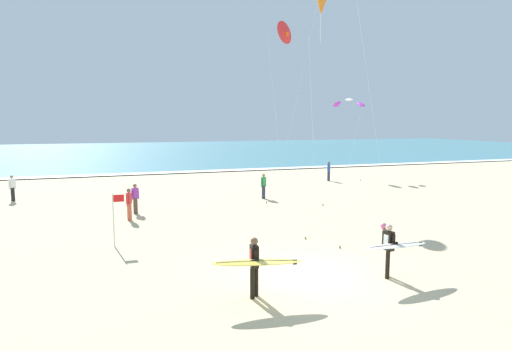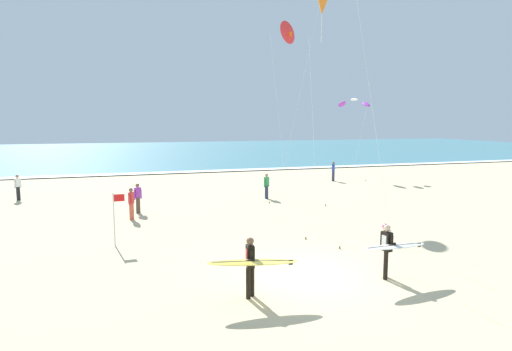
% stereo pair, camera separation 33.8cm
% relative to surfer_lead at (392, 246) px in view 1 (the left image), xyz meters
% --- Properties ---
extents(ground_plane, '(160.00, 160.00, 0.00)m').
position_rel_surfer_lead_xyz_m(ground_plane, '(-2.34, 1.20, -1.04)').
color(ground_plane, beige).
extents(ocean_water, '(160.00, 60.00, 0.08)m').
position_rel_surfer_lead_xyz_m(ocean_water, '(-2.34, 59.61, -1.00)').
color(ocean_water, teal).
rests_on(ocean_water, ground).
extents(shoreline_foam, '(160.00, 1.62, 0.01)m').
position_rel_surfer_lead_xyz_m(shoreline_foam, '(-2.34, 29.91, -0.96)').
color(shoreline_foam, white).
rests_on(shoreline_foam, ocean_water).
extents(surfer_lead, '(2.34, 0.99, 1.71)m').
position_rel_surfer_lead_xyz_m(surfer_lead, '(0.00, 0.00, 0.00)').
color(surfer_lead, black).
rests_on(surfer_lead, ground).
extents(surfer_trailing, '(2.56, 1.04, 1.71)m').
position_rel_surfer_lead_xyz_m(surfer_trailing, '(-4.47, -0.14, 0.01)').
color(surfer_trailing, black).
rests_on(surfer_trailing, ground).
extents(kite_diamond_amber_near, '(1.66, 1.70, 10.86)m').
position_rel_surfer_lead_xyz_m(kite_diamond_amber_near, '(0.52, 6.10, 8.79)').
color(kite_diamond_amber_near, orange).
rests_on(kite_diamond_amber_near, ground).
extents(kite_arc_ivory_mid, '(2.93, 4.32, 6.83)m').
position_rel_surfer_lead_xyz_m(kite_arc_ivory_mid, '(12.04, 22.99, 5.41)').
color(kite_arc_ivory_mid, purple).
rests_on(kite_arc_ivory_mid, ground).
extents(kite_delta_scarlet_low, '(2.21, 1.49, 10.83)m').
position_rel_surfer_lead_xyz_m(kite_delta_scarlet_low, '(2.14, 13.87, 9.05)').
color(kite_delta_scarlet_low, red).
rests_on(kite_delta_scarlet_low, ground).
extents(bystander_white_top, '(0.35, 0.40, 1.59)m').
position_rel_surfer_lead_xyz_m(bystander_white_top, '(-13.77, 18.61, -0.23)').
color(bystander_white_top, black).
rests_on(bystander_white_top, ground).
extents(bystander_blue_top, '(0.35, 0.40, 1.59)m').
position_rel_surfer_lead_xyz_m(bystander_blue_top, '(8.82, 20.45, -0.23)').
color(bystander_blue_top, '#2D334C').
rests_on(bystander_blue_top, ground).
extents(bystander_red_top, '(0.30, 0.46, 1.59)m').
position_rel_surfer_lead_xyz_m(bystander_red_top, '(-7.27, 10.96, -0.23)').
color(bystander_red_top, '#D8593F').
rests_on(bystander_red_top, ground).
extents(bystander_purple_top, '(0.42, 0.33, 1.59)m').
position_rel_surfer_lead_xyz_m(bystander_purple_top, '(-6.90, 12.46, -0.23)').
color(bystander_purple_top, '#4C3D2D').
rests_on(bystander_purple_top, ground).
extents(bystander_green_top, '(0.43, 0.32, 1.59)m').
position_rel_surfer_lead_xyz_m(bystander_green_top, '(1.01, 14.49, -0.23)').
color(bystander_green_top, '#2D334C').
rests_on(bystander_green_top, ground).
extents(lifeguard_flag, '(0.45, 0.05, 2.10)m').
position_rel_surfer_lead_xyz_m(lifeguard_flag, '(-7.99, 6.44, 0.22)').
color(lifeguard_flag, silver).
rests_on(lifeguard_flag, ground).
extents(beach_ball, '(0.28, 0.28, 0.28)m').
position_rel_surfer_lead_xyz_m(beach_ball, '(3.55, 5.44, -0.90)').
color(beach_ball, pink).
rests_on(beach_ball, ground).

